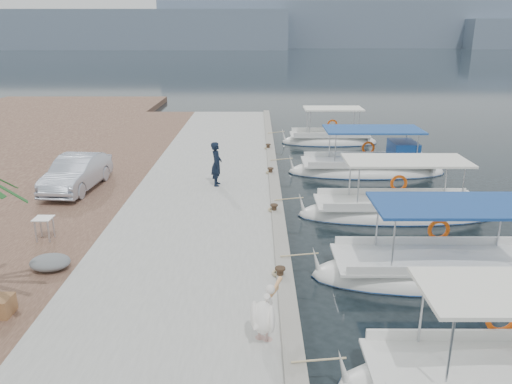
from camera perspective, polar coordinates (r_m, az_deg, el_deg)
ground at (r=16.80m, az=3.42°, el=-5.79°), size 400.00×400.00×0.00m
concrete_quay at (r=21.46m, az=-5.33°, el=0.24°), size 6.00×40.00×0.50m
quay_curb at (r=21.28m, az=2.12°, el=1.03°), size 0.44×40.00×0.12m
cobblestone_strip at (r=22.49m, az=-18.11°, el=0.24°), size 4.00×40.00×0.50m
distant_hills at (r=218.99m, az=8.59°, el=18.01°), size 330.00×60.00×18.00m
fishing_caique_b at (r=15.42m, az=20.17°, el=-8.69°), size 7.36×2.46×2.83m
fishing_caique_c at (r=19.77m, az=15.75°, el=-2.33°), size 7.55×2.24×2.83m
fishing_caique_d at (r=25.44m, az=12.74°, el=2.55°), size 7.78×2.61×2.83m
fishing_caique_e at (r=31.83m, az=8.37°, el=5.75°), size 5.98×2.16×2.83m
mooring_bollards at (r=17.91m, az=2.08°, el=-1.83°), size 0.28×20.28×0.33m
pelican at (r=10.77m, az=0.89°, el=-13.91°), size 0.83×1.41×1.11m
fisherman at (r=21.00m, az=-4.53°, el=3.22°), size 0.47×0.69×1.86m
parked_car at (r=21.72m, az=-19.82°, el=2.06°), size 1.83×4.36×1.40m
wooden_crate at (r=13.16m, az=-27.23°, el=-11.51°), size 0.55×0.55×0.44m
tarp_bundle at (r=14.93m, az=-22.47°, el=-7.44°), size 1.10×0.90×0.40m
folding_table at (r=16.88m, az=-23.07°, el=-3.39°), size 0.55×0.55×0.73m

